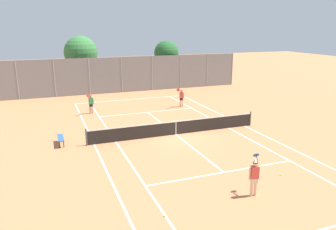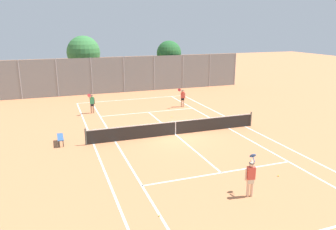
{
  "view_description": "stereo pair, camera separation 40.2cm",
  "coord_description": "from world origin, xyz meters",
  "px_view_note": "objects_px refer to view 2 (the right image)",
  "views": [
    {
      "loc": [
        -8.04,
        -19.57,
        7.12
      ],
      "look_at": [
        -0.0,
        1.5,
        1.0
      ],
      "focal_mm": 35.0,
      "sensor_mm": 36.0,
      "label": 1
    },
    {
      "loc": [
        -7.66,
        -19.71,
        7.12
      ],
      "look_at": [
        -0.0,
        1.5,
        1.0
      ],
      "focal_mm": 35.0,
      "sensor_mm": 36.0,
      "label": 2
    }
  ],
  "objects_px": {
    "loose_tennis_ball_0": "(159,216)",
    "loose_tennis_ball_1": "(151,100)",
    "player_far_right": "(183,97)",
    "courtside_bench": "(60,138)",
    "loose_tennis_ball_4": "(172,117)",
    "tree_behind_left": "(84,53)",
    "tree_behind_right": "(169,54)",
    "loose_tennis_ball_5": "(278,176)",
    "tennis_net": "(176,127)",
    "loose_tennis_ball_2": "(132,113)",
    "player_near_side": "(251,176)",
    "player_far_left": "(92,102)"
  },
  "relations": [
    {
      "from": "loose_tennis_ball_4",
      "to": "courtside_bench",
      "type": "xyz_separation_m",
      "value": [
        -8.73,
        -3.44,
        0.38
      ]
    },
    {
      "from": "tree_behind_right",
      "to": "tennis_net",
      "type": "bearing_deg",
      "value": -108.68
    },
    {
      "from": "loose_tennis_ball_0",
      "to": "loose_tennis_ball_5",
      "type": "bearing_deg",
      "value": 11.57
    },
    {
      "from": "tennis_net",
      "to": "loose_tennis_ball_0",
      "type": "xyz_separation_m",
      "value": [
        -4.17,
        -9.07,
        -0.48
      ]
    },
    {
      "from": "loose_tennis_ball_2",
      "to": "loose_tennis_ball_4",
      "type": "xyz_separation_m",
      "value": [
        2.75,
        -2.37,
        0.0
      ]
    },
    {
      "from": "loose_tennis_ball_5",
      "to": "tree_behind_left",
      "type": "xyz_separation_m",
      "value": [
        -6.21,
        27.51,
        4.08
      ]
    },
    {
      "from": "player_far_right",
      "to": "loose_tennis_ball_0",
      "type": "bearing_deg",
      "value": -115.16
    },
    {
      "from": "tennis_net",
      "to": "tree_behind_left",
      "type": "height_order",
      "value": "tree_behind_left"
    },
    {
      "from": "player_far_left",
      "to": "loose_tennis_ball_4",
      "type": "relative_size",
      "value": 26.88
    },
    {
      "from": "tennis_net",
      "to": "loose_tennis_ball_5",
      "type": "xyz_separation_m",
      "value": [
        2.43,
        -7.72,
        -0.48
      ]
    },
    {
      "from": "player_far_left",
      "to": "loose_tennis_ball_5",
      "type": "distance_m",
      "value": 16.98
    },
    {
      "from": "player_far_right",
      "to": "loose_tennis_ball_1",
      "type": "xyz_separation_m",
      "value": [
        -1.93,
        3.64,
        -0.89
      ]
    },
    {
      "from": "player_far_right",
      "to": "loose_tennis_ball_5",
      "type": "bearing_deg",
      "value": -94.06
    },
    {
      "from": "tennis_net",
      "to": "tree_behind_right",
      "type": "xyz_separation_m",
      "value": [
        6.01,
        17.79,
        3.44
      ]
    },
    {
      "from": "courtside_bench",
      "to": "tree_behind_right",
      "type": "xyz_separation_m",
      "value": [
        13.44,
        17.01,
        3.54
      ]
    },
    {
      "from": "player_far_left",
      "to": "loose_tennis_ball_2",
      "type": "bearing_deg",
      "value": -19.89
    },
    {
      "from": "loose_tennis_ball_1",
      "to": "loose_tennis_ball_5",
      "type": "xyz_separation_m",
      "value": [
        0.87,
        -18.62,
        0.0
      ]
    },
    {
      "from": "tree_behind_left",
      "to": "tennis_net",
      "type": "bearing_deg",
      "value": -79.18
    },
    {
      "from": "loose_tennis_ball_2",
      "to": "loose_tennis_ball_4",
      "type": "height_order",
      "value": "same"
    },
    {
      "from": "loose_tennis_ball_5",
      "to": "loose_tennis_ball_2",
      "type": "bearing_deg",
      "value": 105.14
    },
    {
      "from": "player_far_left",
      "to": "loose_tennis_ball_0",
      "type": "distance_m",
      "value": 16.82
    },
    {
      "from": "player_near_side",
      "to": "tree_behind_right",
      "type": "distance_m",
      "value": 27.51
    },
    {
      "from": "loose_tennis_ball_4",
      "to": "loose_tennis_ball_5",
      "type": "distance_m",
      "value": 11.99
    },
    {
      "from": "loose_tennis_ball_2",
      "to": "tree_behind_right",
      "type": "bearing_deg",
      "value": 56.35
    },
    {
      "from": "loose_tennis_ball_0",
      "to": "loose_tennis_ball_2",
      "type": "height_order",
      "value": "same"
    },
    {
      "from": "player_far_left",
      "to": "loose_tennis_ball_4",
      "type": "xyz_separation_m",
      "value": [
        5.88,
        -3.5,
        -0.89
      ]
    },
    {
      "from": "player_far_right",
      "to": "courtside_bench",
      "type": "relative_size",
      "value": 1.18
    },
    {
      "from": "courtside_bench",
      "to": "tree_behind_right",
      "type": "height_order",
      "value": "tree_behind_right"
    },
    {
      "from": "player_near_side",
      "to": "loose_tennis_ball_4",
      "type": "bearing_deg",
      "value": 84.31
    },
    {
      "from": "player_far_left",
      "to": "tree_behind_right",
      "type": "xyz_separation_m",
      "value": [
        10.58,
        10.07,
        3.02
      ]
    },
    {
      "from": "loose_tennis_ball_4",
      "to": "loose_tennis_ball_0",
      "type": "bearing_deg",
      "value": -112.41
    },
    {
      "from": "tree_behind_right",
      "to": "loose_tennis_ball_5",
      "type": "bearing_deg",
      "value": -97.99
    },
    {
      "from": "tennis_net",
      "to": "loose_tennis_ball_4",
      "type": "relative_size",
      "value": 181.82
    },
    {
      "from": "player_far_left",
      "to": "player_near_side",
      "type": "bearing_deg",
      "value": -74.61
    },
    {
      "from": "loose_tennis_ball_1",
      "to": "loose_tennis_ball_5",
      "type": "relative_size",
      "value": 1.0
    },
    {
      "from": "loose_tennis_ball_4",
      "to": "tree_behind_right",
      "type": "relative_size",
      "value": 0.01
    },
    {
      "from": "player_far_left",
      "to": "loose_tennis_ball_1",
      "type": "height_order",
      "value": "player_far_left"
    },
    {
      "from": "player_far_right",
      "to": "loose_tennis_ball_5",
      "type": "distance_m",
      "value": 15.04
    },
    {
      "from": "player_near_side",
      "to": "player_far_left",
      "type": "bearing_deg",
      "value": 105.39
    },
    {
      "from": "player_near_side",
      "to": "courtside_bench",
      "type": "xyz_separation_m",
      "value": [
        -7.43,
        9.66,
        -0.52
      ]
    },
    {
      "from": "courtside_bench",
      "to": "loose_tennis_ball_0",
      "type": "bearing_deg",
      "value": -71.74
    },
    {
      "from": "loose_tennis_ball_2",
      "to": "player_far_left",
      "type": "bearing_deg",
      "value": 160.11
    },
    {
      "from": "loose_tennis_ball_0",
      "to": "tennis_net",
      "type": "bearing_deg",
      "value": 65.3
    },
    {
      "from": "courtside_bench",
      "to": "tree_behind_left",
      "type": "distance_m",
      "value": 19.71
    },
    {
      "from": "tree_behind_right",
      "to": "loose_tennis_ball_1",
      "type": "bearing_deg",
      "value": -122.85
    },
    {
      "from": "loose_tennis_ball_0",
      "to": "loose_tennis_ball_1",
      "type": "distance_m",
      "value": 20.78
    },
    {
      "from": "player_near_side",
      "to": "courtside_bench",
      "type": "bearing_deg",
      "value": 127.54
    },
    {
      "from": "player_near_side",
      "to": "tennis_net",
      "type": "bearing_deg",
      "value": 90.01
    },
    {
      "from": "loose_tennis_ball_4",
      "to": "tree_behind_left",
      "type": "height_order",
      "value": "tree_behind_left"
    },
    {
      "from": "player_far_right",
      "to": "tennis_net",
      "type": "bearing_deg",
      "value": -115.72
    }
  ]
}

